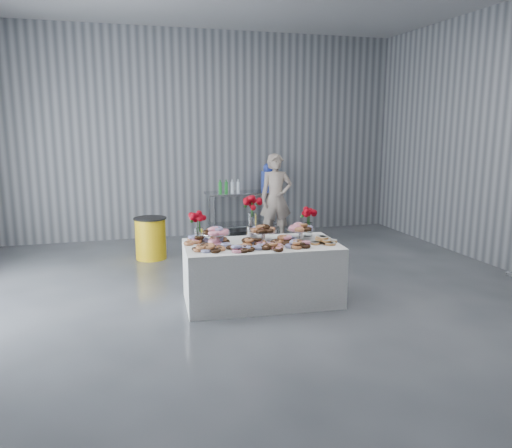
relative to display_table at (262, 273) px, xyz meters
The scene contains 16 objects.
ground 0.54m from the display_table, 87.39° to the right, with size 9.00×9.00×0.00m, color #393B41.
room_walls 2.30m from the display_table, 128.99° to the right, with size 8.04×9.04×4.02m.
display_table is the anchor object (origin of this frame).
prep_table 3.80m from the display_table, 78.55° to the left, with size 1.50×0.60×0.90m.
donut_mounds 0.42m from the display_table, 90.00° to the right, with size 1.80×0.80×0.09m, color #B97143, non-canonical shape.
cake_stand_left 0.77m from the display_table, 160.52° to the left, with size 0.36×0.36×0.17m.
cake_stand_mid 0.54m from the display_table, 67.34° to the left, with size 0.36×0.36×0.17m.
cake_stand_right 0.77m from the display_table, 11.03° to the left, with size 0.36×0.36×0.17m.
danish_pile 0.88m from the display_table, 15.54° to the right, with size 0.48×0.48×0.11m, color silver, non-canonical shape.
bouquet_left 1.04m from the display_table, 157.34° to the left, with size 0.26×0.26×0.42m.
bouquet_right 1.02m from the display_table, 18.97° to the left, with size 0.26×0.26×0.42m.
bouquet_center 0.83m from the display_table, 93.90° to the left, with size 0.26×0.26×0.57m.
water_jug 4.00m from the display_table, 71.37° to the left, with size 0.28×0.28×0.55m.
drink_bottles 3.70m from the display_table, 83.18° to the left, with size 0.54×0.08×0.27m, color #268C33, non-canonical shape.
person 3.33m from the display_table, 68.49° to the left, with size 0.61×0.40×1.68m, color #CC8C93.
trash_barrel 2.75m from the display_table, 115.37° to the left, with size 0.54×0.54×0.70m.
Camera 1 is at (-1.76, -5.39, 2.19)m, focal length 35.00 mm.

